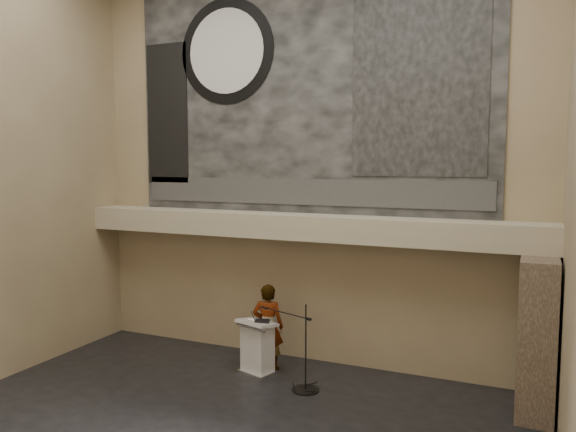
% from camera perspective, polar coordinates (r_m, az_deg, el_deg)
% --- Properties ---
extents(wall_back, '(10.00, 0.02, 8.50)m').
position_cam_1_polar(wall_back, '(11.94, 1.55, 5.36)').
color(wall_back, '#846F53').
rests_on(wall_back, floor).
extents(soffit, '(10.00, 0.80, 0.50)m').
position_cam_1_polar(soffit, '(11.65, 0.79, -1.05)').
color(soffit, tan).
rests_on(soffit, wall_back).
extents(sprinkler_left, '(0.04, 0.04, 0.06)m').
position_cam_1_polar(sprinkler_left, '(12.35, -6.15, -2.01)').
color(sprinkler_left, '#B2893D').
rests_on(sprinkler_left, soffit).
extents(sprinkler_right, '(0.04, 0.04, 0.06)m').
position_cam_1_polar(sprinkler_right, '(11.04, 9.81, -2.96)').
color(sprinkler_right, '#B2893D').
rests_on(sprinkler_right, soffit).
extents(banner, '(8.00, 0.05, 5.00)m').
position_cam_1_polar(banner, '(12.00, 1.52, 12.31)').
color(banner, black).
rests_on(banner, wall_back).
extents(banner_text_strip, '(7.76, 0.02, 0.55)m').
position_cam_1_polar(banner_text_strip, '(11.89, 1.42, 2.47)').
color(banner_text_strip, '#2F2F2F').
rests_on(banner_text_strip, banner).
extents(banner_clock_rim, '(2.30, 0.02, 2.30)m').
position_cam_1_polar(banner_clock_rim, '(12.90, -6.28, 16.30)').
color(banner_clock_rim, black).
rests_on(banner_clock_rim, banner).
extents(banner_clock_face, '(1.84, 0.02, 1.84)m').
position_cam_1_polar(banner_clock_face, '(12.88, -6.32, 16.31)').
color(banner_clock_face, silver).
rests_on(banner_clock_face, banner).
extents(banner_building_print, '(2.60, 0.02, 3.60)m').
position_cam_1_polar(banner_building_print, '(11.29, 13.09, 13.10)').
color(banner_building_print, black).
rests_on(banner_building_print, banner).
extents(banner_brick_print, '(1.10, 0.02, 3.20)m').
position_cam_1_polar(banner_brick_print, '(13.58, -12.16, 10.13)').
color(banner_brick_print, black).
rests_on(banner_brick_print, banner).
extents(stone_pier, '(0.60, 1.40, 2.70)m').
position_cam_1_polar(stone_pier, '(10.62, 23.97, -11.01)').
color(stone_pier, '#46372B').
rests_on(stone_pier, floor).
extents(lectern, '(0.87, 0.73, 1.14)m').
position_cam_1_polar(lectern, '(11.63, -3.13, -13.20)').
color(lectern, silver).
rests_on(lectern, floor).
extents(binder, '(0.35, 0.32, 0.04)m').
position_cam_1_polar(binder, '(11.40, -2.64, -10.61)').
color(binder, black).
rests_on(binder, lectern).
extents(papers, '(0.22, 0.28, 0.00)m').
position_cam_1_polar(papers, '(11.50, -3.85, -10.55)').
color(papers, white).
rests_on(papers, lectern).
extents(speaker_person, '(0.72, 0.54, 1.79)m').
position_cam_1_polar(speaker_person, '(11.81, -2.05, -11.17)').
color(speaker_person, white).
rests_on(speaker_person, floor).
extents(mic_stand, '(1.36, 0.67, 1.65)m').
position_cam_1_polar(mic_stand, '(10.99, 1.65, -16.10)').
color(mic_stand, black).
rests_on(mic_stand, floor).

